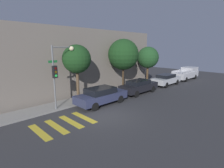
% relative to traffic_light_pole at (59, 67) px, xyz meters
% --- Properties ---
extents(ground_plane, '(60.00, 60.00, 0.00)m').
position_rel_traffic_light_pole_xyz_m(ground_plane, '(1.60, -3.37, -3.33)').
color(ground_plane, '#333335').
extents(sidewalk, '(26.00, 1.98, 0.14)m').
position_rel_traffic_light_pole_xyz_m(sidewalk, '(1.60, 0.82, -3.26)').
color(sidewalk, gray).
rests_on(sidewalk, ground).
extents(building_row, '(26.00, 6.00, 6.66)m').
position_rel_traffic_light_pole_xyz_m(building_row, '(1.60, 5.22, 0.00)').
color(building_row, slate).
rests_on(building_row, ground).
extents(crosswalk, '(3.56, 2.60, 0.00)m').
position_rel_traffic_light_pole_xyz_m(crosswalk, '(-1.22, -2.57, -3.33)').
color(crosswalk, gold).
rests_on(crosswalk, ground).
extents(traffic_light_pole, '(2.16, 0.56, 4.97)m').
position_rel_traffic_light_pole_xyz_m(traffic_light_pole, '(0.00, 0.00, 0.00)').
color(traffic_light_pole, slate).
rests_on(traffic_light_pole, ground).
extents(sedan_near_corner, '(4.64, 1.88, 1.48)m').
position_rel_traffic_light_pole_xyz_m(sedan_near_corner, '(3.10, -1.27, -2.54)').
color(sedan_near_corner, '#2D3351').
rests_on(sedan_near_corner, ground).
extents(sedan_middle, '(4.70, 1.75, 1.43)m').
position_rel_traffic_light_pole_xyz_m(sedan_middle, '(8.38, -1.27, -2.55)').
color(sedan_middle, black).
rests_on(sedan_middle, ground).
extents(sedan_far_end, '(4.53, 1.81, 1.43)m').
position_rel_traffic_light_pole_xyz_m(sedan_far_end, '(14.16, -1.27, -2.56)').
color(sedan_far_end, '#B7BABF').
rests_on(sedan_far_end, ground).
extents(pickup_truck, '(5.41, 1.95, 1.78)m').
position_rel_traffic_light_pole_xyz_m(pickup_truck, '(20.25, -1.27, -2.42)').
color(pickup_truck, '#BCBCC1').
rests_on(pickup_truck, ground).
extents(tree_near_corner, '(2.45, 2.45, 5.06)m').
position_rel_traffic_light_pole_xyz_m(tree_near_corner, '(2.06, 0.68, 0.48)').
color(tree_near_corner, brown).
rests_on(tree_near_corner, ground).
extents(tree_midblock, '(3.34, 3.34, 5.72)m').
position_rel_traffic_light_pole_xyz_m(tree_midblock, '(8.02, 0.68, 0.71)').
color(tree_midblock, '#42301E').
rests_on(tree_midblock, ground).
extents(tree_far_end, '(2.71, 2.71, 4.90)m').
position_rel_traffic_light_pole_xyz_m(tree_far_end, '(12.74, 0.68, 0.19)').
color(tree_far_end, '#4C3823').
rests_on(tree_far_end, ground).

